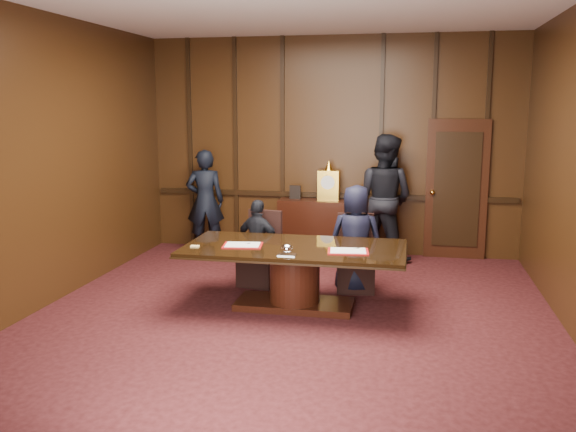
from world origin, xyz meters
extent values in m
plane|color=black|center=(0.00, 0.00, 0.00)|extent=(7.00, 7.00, 0.00)
cube|color=black|center=(0.00, 3.50, 1.75)|extent=(6.00, 0.04, 3.50)
cube|color=black|center=(0.00, -3.50, 1.75)|extent=(6.00, 0.04, 3.50)
cube|color=black|center=(-3.00, 0.00, 1.75)|extent=(0.04, 7.00, 3.50)
cube|color=black|center=(0.00, 3.47, 0.95)|extent=(5.90, 0.05, 0.08)
cube|color=black|center=(2.00, 3.46, 1.10)|extent=(0.95, 0.06, 2.20)
sphere|color=gold|center=(1.63, 3.39, 1.05)|extent=(0.08, 0.08, 0.08)
cube|color=black|center=(0.00, 3.26, 0.45)|extent=(1.60, 0.45, 0.90)
cube|color=black|center=(-0.70, 3.26, 0.03)|extent=(0.12, 0.40, 0.06)
cube|color=black|center=(0.70, 3.26, 0.03)|extent=(0.12, 0.40, 0.06)
cube|color=gold|center=(0.00, 3.26, 1.14)|extent=(0.34, 0.18, 0.48)
cylinder|color=white|center=(0.00, 3.16, 1.20)|extent=(0.22, 0.03, 0.22)
cone|color=gold|center=(0.00, 3.26, 1.46)|extent=(0.14, 0.14, 0.16)
cube|color=black|center=(-0.55, 3.28, 1.01)|extent=(0.18, 0.04, 0.22)
cube|color=#D35B18|center=(0.50, 3.28, 0.96)|extent=(0.22, 0.12, 0.12)
cube|color=black|center=(-0.03, 0.55, 0.04)|extent=(1.40, 0.60, 0.08)
cylinder|color=black|center=(-0.03, 0.55, 0.39)|extent=(0.60, 0.60, 0.62)
cube|color=black|center=(-0.03, 0.55, 0.71)|extent=(2.62, 1.32, 0.02)
cube|color=black|center=(-0.03, 0.55, 0.73)|extent=(2.60, 1.30, 0.06)
cube|color=#A60F0F|center=(-0.64, 0.44, 0.77)|extent=(0.50, 0.39, 0.01)
cube|color=white|center=(-0.64, 0.44, 0.78)|extent=(0.44, 0.33, 0.01)
cube|color=#A60F0F|center=(0.62, 0.38, 0.77)|extent=(0.50, 0.38, 0.01)
cube|color=white|center=(0.62, 0.38, 0.78)|extent=(0.43, 0.33, 0.01)
cube|color=white|center=(-0.03, 0.10, 0.77)|extent=(0.20, 0.14, 0.01)
ellipsoid|color=white|center=(-0.03, 0.10, 0.82)|extent=(0.13, 0.13, 0.10)
cube|color=#FDD67C|center=(-1.18, 0.27, 0.77)|extent=(0.11, 0.08, 0.01)
cube|color=black|center=(-0.68, 1.40, 0.23)|extent=(0.56, 0.56, 0.46)
cube|color=black|center=(-0.64, 1.60, 0.72)|extent=(0.48, 0.14, 0.55)
cylinder|color=black|center=(-0.88, 1.20, 0.12)|extent=(0.04, 0.04, 0.23)
cylinder|color=black|center=(-0.48, 1.60, 0.12)|extent=(0.04, 0.04, 0.23)
cube|color=black|center=(0.62, 1.40, 0.23)|extent=(0.54, 0.54, 0.46)
cube|color=black|center=(0.59, 1.60, 0.72)|extent=(0.48, 0.12, 0.55)
cylinder|color=black|center=(0.42, 1.20, 0.12)|extent=(0.04, 0.04, 0.23)
cylinder|color=black|center=(0.82, 1.60, 0.12)|extent=(0.04, 0.04, 0.23)
imported|color=black|center=(-0.68, 1.35, 0.59)|extent=(0.74, 0.47, 1.17)
imported|color=black|center=(0.62, 1.35, 0.70)|extent=(0.70, 0.46, 1.41)
imported|color=black|center=(-2.03, 3.10, 0.85)|extent=(0.70, 0.54, 1.70)
imported|color=black|center=(0.89, 3.10, 0.99)|extent=(1.18, 1.08, 1.97)
camera|label=1|loc=(1.29, -6.36, 2.40)|focal=38.00mm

